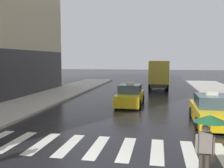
{
  "coord_description": "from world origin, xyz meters",
  "views": [
    {
      "loc": [
        1.83,
        -6.62,
        3.55
      ],
      "look_at": [
        -0.94,
        8.0,
        2.08
      ],
      "focal_mm": 40.35,
      "sensor_mm": 36.0,
      "label": 1
    }
  ],
  "objects_px": {
    "box_truck": "(159,73)",
    "pedestrian_with_umbrella": "(208,129)",
    "taxi_second": "(130,96)",
    "taxi_lead": "(211,111)"
  },
  "relations": [
    {
      "from": "box_truck",
      "to": "taxi_lead",
      "type": "bearing_deg",
      "value": -79.96
    },
    {
      "from": "taxi_second",
      "to": "pedestrian_with_umbrella",
      "type": "xyz_separation_m",
      "value": [
        3.62,
        -11.63,
        0.79
      ]
    },
    {
      "from": "taxi_lead",
      "to": "taxi_second",
      "type": "distance_m",
      "value": 7.0
    },
    {
      "from": "taxi_second",
      "to": "box_truck",
      "type": "bearing_deg",
      "value": 79.72
    },
    {
      "from": "taxi_second",
      "to": "pedestrian_with_umbrella",
      "type": "height_order",
      "value": "pedestrian_with_umbrella"
    },
    {
      "from": "taxi_second",
      "to": "taxi_lead",
      "type": "bearing_deg",
      "value": -44.52
    },
    {
      "from": "box_truck",
      "to": "pedestrian_with_umbrella",
      "type": "xyz_separation_m",
      "value": [
        1.54,
        -23.14,
        -0.34
      ]
    },
    {
      "from": "taxi_second",
      "to": "pedestrian_with_umbrella",
      "type": "distance_m",
      "value": 12.21
    },
    {
      "from": "taxi_second",
      "to": "box_truck",
      "type": "height_order",
      "value": "box_truck"
    },
    {
      "from": "pedestrian_with_umbrella",
      "to": "taxi_lead",
      "type": "bearing_deg",
      "value": 78.47
    }
  ]
}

